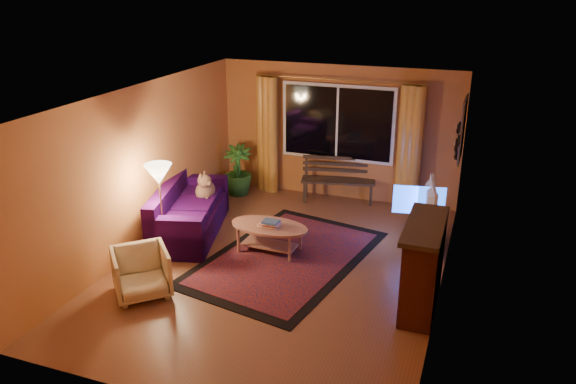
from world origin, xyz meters
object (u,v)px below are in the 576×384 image
(armchair, at_px, (141,270))
(coffee_table, at_px, (269,238))
(bench, at_px, (338,191))
(tv_console, at_px, (423,232))
(sofa, at_px, (190,209))
(floor_lamp, at_px, (162,211))

(armchair, distance_m, coffee_table, 2.06)
(bench, height_order, coffee_table, coffee_table)
(coffee_table, height_order, tv_console, tv_console)
(sofa, height_order, floor_lamp, floor_lamp)
(armchair, xyz_separation_m, coffee_table, (1.12, 1.73, -0.13))
(armchair, xyz_separation_m, tv_console, (3.29, 2.76, -0.13))
(bench, xyz_separation_m, coffee_table, (-0.43, -2.38, 0.02))
(tv_console, bearing_deg, coffee_table, -160.46)
(sofa, relative_size, floor_lamp, 1.43)
(tv_console, bearing_deg, floor_lamp, -161.17)
(bench, relative_size, armchair, 1.91)
(sofa, distance_m, coffee_table, 1.50)
(bench, distance_m, armchair, 4.39)
(floor_lamp, height_order, coffee_table, floor_lamp)
(bench, relative_size, coffee_table, 1.11)
(bench, height_order, floor_lamp, floor_lamp)
(armchair, height_order, coffee_table, armchair)
(bench, distance_m, coffee_table, 2.42)
(bench, height_order, tv_console, tv_console)
(armchair, xyz_separation_m, floor_lamp, (-0.33, 1.09, 0.36))
(coffee_table, bearing_deg, armchair, -123.00)
(bench, bearing_deg, armchair, -123.03)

